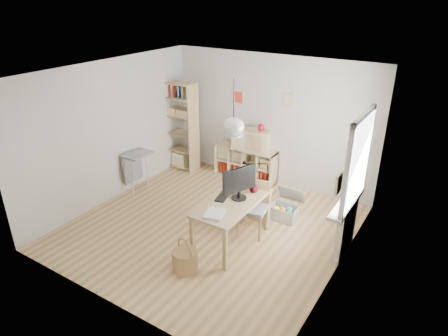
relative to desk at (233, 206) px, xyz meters
The scene contains 20 objects.
ground 0.87m from the desk, 164.74° to the left, with size 4.50×4.50×0.00m, color tan.
room_shell 1.34m from the desk, 164.74° to the left, with size 4.50×4.50×4.50m.
window_unit 2.04m from the desk, 24.12° to the left, with size 0.07×1.16×1.46m.
radiator 1.82m from the desk, 24.58° to the left, with size 0.10×0.80×0.80m, color white.
windowsill 1.77m from the desk, 25.25° to the left, with size 0.22×1.20×0.06m, color white.
desk is the anchor object (origin of this frame).
cube_shelf 2.48m from the desk, 114.61° to the left, with size 1.40×0.38×0.72m.
tall_bookshelf 3.27m from the desk, 142.99° to the left, with size 0.80×0.38×2.00m.
side_table 2.64m from the desk, 169.06° to the left, with size 0.40×0.55×0.85m.
chair 0.49m from the desk, 70.19° to the left, with size 0.52×0.52×0.93m.
wicker_basket 1.14m from the desk, 102.00° to the right, with size 0.38×0.38×0.53m.
storage_chest 1.31m from the desk, 69.33° to the left, with size 0.50×0.56×0.53m.
monitor 0.42m from the desk, 74.57° to the left, with size 0.29×0.59×0.54m.
keyboard 0.24m from the desk, 166.53° to the left, with size 0.16×0.42×0.02m, color black.
task_lamp 0.73m from the desk, 85.02° to the left, with size 0.45×0.17×0.48m.
yarn_ball 0.49m from the desk, 71.75° to the left, with size 0.15×0.15×0.15m, color #550B15.
paper_tray 0.51m from the desk, 92.16° to the right, with size 0.27×0.34×0.03m, color white.
drawer_chest 2.37m from the desk, 111.74° to the left, with size 0.77×0.35×0.44m, color #CDBB87.
red_vase 2.36m from the desk, 106.72° to the left, with size 0.14×0.14×0.16m, color maroon.
potted_plant 1.91m from the desk, 33.31° to the left, with size 0.27×0.23×0.30m, color #3B722A.
Camera 1 is at (3.42, -4.93, 3.86)m, focal length 32.00 mm.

